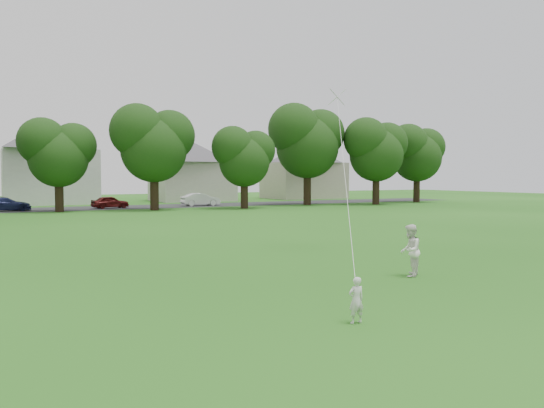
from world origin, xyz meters
TOP-DOWN VIEW (x-y plane):
  - ground at (0.00, 0.00)m, footprint 160.00×160.00m
  - street at (0.00, 42.00)m, footprint 90.00×7.00m
  - toddler at (0.55, -1.00)m, footprint 0.36×0.25m
  - older_boy at (5.06, 2.31)m, footprint 0.96×0.93m
  - kite at (3.58, 3.65)m, footprint 3.56×5.19m
  - tree_row at (2.07, 36.01)m, footprint 81.21×8.68m
  - house_row at (-0.82, 52.00)m, footprint 78.02×14.14m

SIDE VIEW (x-z plane):
  - ground at x=0.00m, z-range 0.00..0.00m
  - street at x=0.00m, z-range 0.00..0.01m
  - toddler at x=0.55m, z-range 0.00..0.95m
  - older_boy at x=5.06m, z-range 0.00..1.56m
  - kite at x=3.58m, z-range -2.75..9.64m
  - house_row at x=-0.82m, z-range -0.31..10.29m
  - tree_row at x=2.07m, z-range 0.90..11.68m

